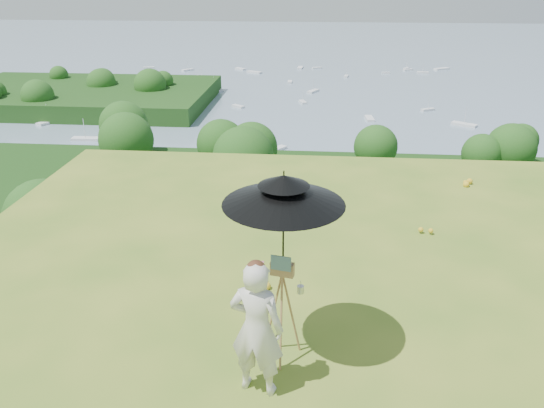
{
  "coord_description": "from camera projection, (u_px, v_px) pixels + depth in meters",
  "views": [
    {
      "loc": [
        -1.0,
        -5.79,
        4.26
      ],
      "look_at": [
        -1.65,
        1.76,
        0.93
      ],
      "focal_mm": 35.0,
      "sensor_mm": 36.0,
      "label": 1
    }
  ],
  "objects": [
    {
      "name": "harbor_town",
      "position": [
        320.0,
        195.0,
        87.2
      ],
      "size": [
        110.0,
        22.0,
        5.0
      ],
      "primitive_type": null,
      "color": "silver",
      "rests_on": "shoreline_tier"
    },
    {
      "name": "forest_slope",
      "position": [
        319.0,
        352.0,
        50.5
      ],
      "size": [
        140.0,
        56.0,
        22.0
      ],
      "primitive_type": "cube",
      "color": "black",
      "rests_on": "bay_water"
    },
    {
      "name": "wildflowers",
      "position": [
        385.0,
        312.0,
        7.12
      ],
      "size": [
        10.0,
        10.5,
        0.12
      ],
      "primitive_type": null,
      "color": "gold",
      "rests_on": "ground"
    },
    {
      "name": "peninsula",
      "position": [
        81.0,
        88.0,
        165.89
      ],
      "size": [
        90.0,
        60.0,
        12.0
      ],
      "primitive_type": null,
      "color": "black",
      "rests_on": "bay_water"
    },
    {
      "name": "moored_boats",
      "position": [
        281.0,
        102.0,
        168.3
      ],
      "size": [
        140.0,
        140.0,
        0.7
      ],
      "primitive_type": null,
      "color": "silver",
      "rests_on": "bay_water"
    },
    {
      "name": "sun_umbrella",
      "position": [
        283.0,
        223.0,
        5.73
      ],
      "size": [
        1.43,
        1.43,
        1.21
      ],
      "primitive_type": null,
      "rotation": [
        0.0,
        0.0,
        -0.08
      ],
      "color": "black",
      "rests_on": "field_easel"
    },
    {
      "name": "slope_trees",
      "position": [
        325.0,
        220.0,
        44.88
      ],
      "size": [
        110.0,
        50.0,
        6.0
      ],
      "primitive_type": null,
      "color": "#195218",
      "rests_on": "forest_slope"
    },
    {
      "name": "field_easel",
      "position": [
        282.0,
        307.0,
        6.13
      ],
      "size": [
        0.63,
        0.63,
        1.41
      ],
      "primitive_type": null,
      "rotation": [
        0.0,
        0.0,
        -0.21
      ],
      "color": "#9A7040",
      "rests_on": "ground"
    },
    {
      "name": "ground",
      "position": [
        386.0,
        327.0,
        6.92
      ],
      "size": [
        14.0,
        14.0,
        0.0
      ],
      "primitive_type": "plane",
      "color": "#4E7621",
      "rests_on": "ground"
    },
    {
      "name": "shoreline_tier",
      "position": [
        319.0,
        231.0,
        89.81
      ],
      "size": [
        170.0,
        28.0,
        8.0
      ],
      "primitive_type": "cube",
      "color": "gray",
      "rests_on": "bay_water"
    },
    {
      "name": "painter",
      "position": [
        257.0,
        329.0,
        5.58
      ],
      "size": [
        0.66,
        0.5,
        1.62
      ],
      "primitive_type": "imported",
      "rotation": [
        0.0,
        0.0,
        2.93
      ],
      "color": "silver",
      "rests_on": "ground"
    },
    {
      "name": "painter_cap",
      "position": [
        256.0,
        266.0,
        5.28
      ],
      "size": [
        0.23,
        0.26,
        0.1
      ],
      "primitive_type": null,
      "rotation": [
        0.0,
        0.0,
        -0.13
      ],
      "color": "#CB6F7D",
      "rests_on": "painter"
    },
    {
      "name": "bay_water",
      "position": [
        321.0,
        64.0,
        239.53
      ],
      "size": [
        700.0,
        700.0,
        0.0
      ],
      "primitive_type": "plane",
      "color": "slate",
      "rests_on": "ground"
    }
  ]
}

